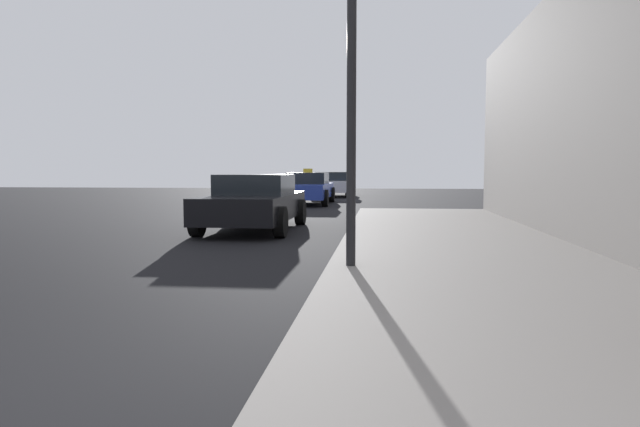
# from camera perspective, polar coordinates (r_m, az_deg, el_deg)

# --- Properties ---
(street_lamp) EXTENTS (0.36, 0.36, 4.69)m
(street_lamp) POSITION_cam_1_polar(r_m,az_deg,el_deg) (7.40, 3.24, 19.74)
(street_lamp) COLOR black
(street_lamp) RESTS_ON sidewalk
(car_black) EXTENTS (1.96, 4.34, 1.27)m
(car_black) POSITION_cam_1_polar(r_m,az_deg,el_deg) (12.93, -6.69, 1.19)
(car_black) COLOR black
(car_black) RESTS_ON ground_plane
(car_blue) EXTENTS (1.96, 4.46, 1.43)m
(car_blue) POSITION_cam_1_polar(r_m,az_deg,el_deg) (22.64, -1.29, 2.60)
(car_blue) COLOR #233899
(car_blue) RESTS_ON ground_plane
(car_silver) EXTENTS (2.06, 4.57, 1.27)m
(car_silver) POSITION_cam_1_polar(r_m,az_deg,el_deg) (29.56, 1.23, 3.03)
(car_silver) COLOR #B7B7BF
(car_silver) RESTS_ON ground_plane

